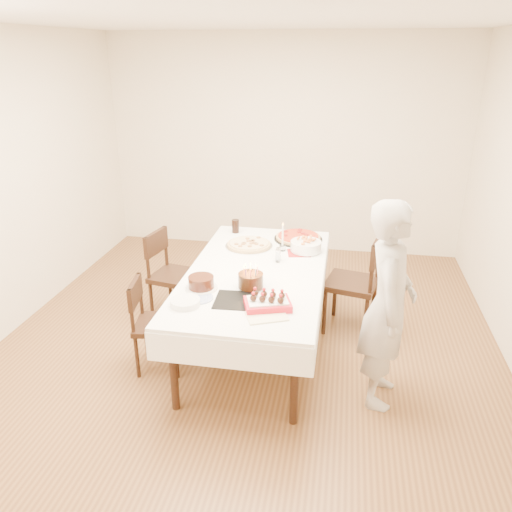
% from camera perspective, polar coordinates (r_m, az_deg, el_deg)
% --- Properties ---
extents(floor, '(5.00, 5.00, 0.00)m').
position_cam_1_polar(floor, '(4.61, -1.03, -10.15)').
color(floor, brown).
rests_on(floor, ground).
extents(wall_back, '(4.50, 0.04, 2.70)m').
position_cam_1_polar(wall_back, '(6.44, 3.26, 12.38)').
color(wall_back, beige).
rests_on(wall_back, floor).
extents(wall_front, '(4.50, 0.04, 2.70)m').
position_cam_1_polar(wall_front, '(1.89, -16.67, -15.78)').
color(wall_front, beige).
rests_on(wall_front, floor).
extents(ceiling, '(5.00, 5.00, 0.00)m').
position_cam_1_polar(ceiling, '(3.88, -1.34, 25.68)').
color(ceiling, white).
rests_on(ceiling, wall_back).
extents(dining_table, '(1.17, 2.16, 0.75)m').
position_cam_1_polar(dining_table, '(4.41, 0.00, -6.11)').
color(dining_table, white).
rests_on(dining_table, floor).
extents(chair_right_savory, '(0.58, 0.58, 0.96)m').
position_cam_1_polar(chair_right_savory, '(4.72, 10.85, -3.06)').
color(chair_right_savory, black).
rests_on(chair_right_savory, floor).
extents(chair_left_savory, '(0.53, 0.53, 0.89)m').
position_cam_1_polar(chair_left_savory, '(4.92, -9.22, -2.28)').
color(chair_left_savory, black).
rests_on(chair_left_savory, floor).
extents(chair_left_dessert, '(0.47, 0.47, 0.80)m').
position_cam_1_polar(chair_left_dessert, '(4.21, -11.05, -7.69)').
color(chair_left_dessert, black).
rests_on(chair_left_dessert, floor).
extents(person, '(0.43, 0.61, 1.58)m').
position_cam_1_polar(person, '(3.72, 14.85, -5.47)').
color(person, '#BDB6B2').
rests_on(person, floor).
extents(pizza_white, '(0.57, 0.57, 0.04)m').
position_cam_1_polar(pizza_white, '(4.74, -0.81, 1.33)').
color(pizza_white, beige).
rests_on(pizza_white, dining_table).
extents(pizza_pepperoni, '(0.50, 0.50, 0.04)m').
position_cam_1_polar(pizza_pepperoni, '(4.94, 4.84, 2.15)').
color(pizza_pepperoni, red).
rests_on(pizza_pepperoni, dining_table).
extents(red_placemat, '(0.24, 0.24, 0.01)m').
position_cam_1_polar(red_placemat, '(4.61, 4.92, 0.33)').
color(red_placemat, '#B21E1E').
rests_on(red_placemat, dining_table).
extents(pasta_bowl, '(0.31, 0.31, 0.09)m').
position_cam_1_polar(pasta_bowl, '(4.64, 5.72, 1.14)').
color(pasta_bowl, white).
rests_on(pasta_bowl, dining_table).
extents(taper_candle, '(0.07, 0.07, 0.28)m').
position_cam_1_polar(taper_candle, '(4.61, 3.06, 2.23)').
color(taper_candle, white).
rests_on(taper_candle, dining_table).
extents(shaker_pair, '(0.11, 0.11, 0.12)m').
position_cam_1_polar(shaker_pair, '(4.39, 2.49, 0.01)').
color(shaker_pair, white).
rests_on(shaker_pair, dining_table).
extents(cola_glass, '(0.09, 0.09, 0.14)m').
position_cam_1_polar(cola_glass, '(5.10, -2.36, 3.43)').
color(cola_glass, black).
rests_on(cola_glass, dining_table).
extents(layer_cake, '(0.32, 0.32, 0.10)m').
position_cam_1_polar(layer_cake, '(3.93, -6.29, -3.05)').
color(layer_cake, '#39180E').
rests_on(layer_cake, dining_table).
extents(cake_board, '(0.33, 0.33, 0.01)m').
position_cam_1_polar(cake_board, '(3.75, -2.34, -5.11)').
color(cake_board, black).
rests_on(cake_board, dining_table).
extents(birthday_cake, '(0.24, 0.24, 0.18)m').
position_cam_1_polar(birthday_cake, '(3.89, -0.62, -2.34)').
color(birthday_cake, '#371F0F').
rests_on(birthday_cake, dining_table).
extents(strawberry_box, '(0.38, 0.31, 0.08)m').
position_cam_1_polar(strawberry_box, '(3.63, 1.33, -5.38)').
color(strawberry_box, red).
rests_on(strawberry_box, dining_table).
extents(box_lid, '(0.33, 0.28, 0.02)m').
position_cam_1_polar(box_lid, '(3.53, 1.22, -6.96)').
color(box_lid, beige).
rests_on(box_lid, dining_table).
extents(plate_stack, '(0.23, 0.23, 0.05)m').
position_cam_1_polar(plate_stack, '(3.71, -8.08, -5.25)').
color(plate_stack, white).
rests_on(plate_stack, dining_table).
extents(china_plate, '(0.27, 0.27, 0.01)m').
position_cam_1_polar(china_plate, '(3.80, -6.48, -4.78)').
color(china_plate, white).
rests_on(china_plate, dining_table).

